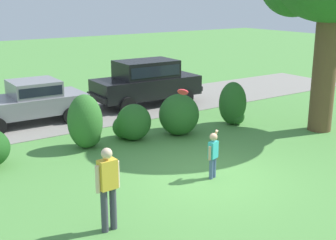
# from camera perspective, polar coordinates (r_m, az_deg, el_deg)

# --- Properties ---
(ground_plane) EXTENTS (80.00, 80.00, 0.00)m
(ground_plane) POSITION_cam_1_polar(r_m,az_deg,el_deg) (11.86, 5.22, -7.17)
(ground_plane) COLOR #518E42
(driveway_strip) EXTENTS (28.00, 4.40, 0.02)m
(driveway_strip) POSITION_cam_1_polar(r_m,az_deg,el_deg) (18.21, -10.63, 0.76)
(driveway_strip) COLOR gray
(driveway_strip) RESTS_ON ground
(shrub_centre_left) EXTENTS (1.07, 1.09, 1.68)m
(shrub_centre_left) POSITION_cam_1_polar(r_m,az_deg,el_deg) (14.02, -10.36, -0.51)
(shrub_centre_left) COLOR #33702B
(shrub_centre_left) RESTS_ON ground
(shrub_centre) EXTENTS (1.17, 1.23, 1.19)m
(shrub_centre) POSITION_cam_1_polar(r_m,az_deg,el_deg) (14.69, -4.64, -0.45)
(shrub_centre) COLOR #286023
(shrub_centre) RESTS_ON ground
(shrub_centre_right) EXTENTS (1.36, 1.32, 1.39)m
(shrub_centre_right) POSITION_cam_1_polar(r_m,az_deg,el_deg) (15.13, 1.40, 0.70)
(shrub_centre_right) COLOR #286023
(shrub_centre_right) RESTS_ON ground
(shrub_far_end) EXTENTS (1.02, 0.96, 1.56)m
(shrub_far_end) POSITION_cam_1_polar(r_m,az_deg,el_deg) (16.53, 8.22, 1.88)
(shrub_far_end) COLOR #286023
(shrub_far_end) RESTS_ON ground
(parked_sedan) EXTENTS (4.43, 2.16, 1.56)m
(parked_sedan) POSITION_cam_1_polar(r_m,az_deg,el_deg) (17.28, -17.14, 2.40)
(parked_sedan) COLOR gray
(parked_sedan) RESTS_ON ground
(parked_suv) EXTENTS (4.76, 2.22, 1.92)m
(parked_suv) POSITION_cam_1_polar(r_m,az_deg,el_deg) (19.21, -2.76, 5.04)
(parked_suv) COLOR black
(parked_suv) RESTS_ON ground
(child_thrower) EXTENTS (0.40, 0.35, 1.29)m
(child_thrower) POSITION_cam_1_polar(r_m,az_deg,el_deg) (11.55, 5.71, -4.00)
(child_thrower) COLOR #4C608C
(child_thrower) RESTS_ON ground
(frisbee) EXTENTS (0.31, 0.27, 0.27)m
(frisbee) POSITION_cam_1_polar(r_m,az_deg,el_deg) (11.63, 1.88, 3.57)
(frisbee) COLOR red
(adult_onlooker) EXTENTS (0.53, 0.24, 1.74)m
(adult_onlooker) POSITION_cam_1_polar(r_m,az_deg,el_deg) (8.98, -7.60, -8.10)
(adult_onlooker) COLOR #3F3F4C
(adult_onlooker) RESTS_ON ground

